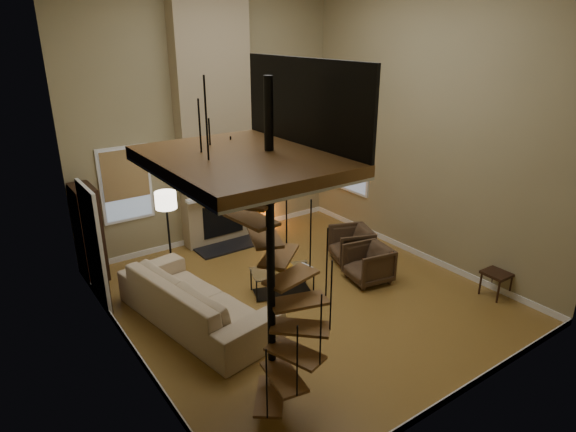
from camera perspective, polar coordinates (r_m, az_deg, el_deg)
ground at (r=8.93m, az=1.50°, el=-9.21°), size 6.00×6.50×0.01m
back_wall at (r=10.65m, az=-9.05°, el=11.33°), size 6.00×0.02×5.50m
front_wall at (r=5.75m, az=21.46°, el=1.97°), size 6.00×0.02×5.50m
left_wall at (r=6.62m, az=-19.66°, el=4.58°), size 0.02×6.50×5.50m
right_wall at (r=9.98m, az=15.85°, el=10.17°), size 0.02×6.50×5.50m
baseboard_back at (r=11.39m, az=-8.27°, el=-2.13°), size 6.00×0.02×0.12m
baseboard_front at (r=7.05m, az=18.37°, el=-19.16°), size 6.00×0.02×0.12m
baseboard_left at (r=7.77m, az=-17.13°, el=-14.78°), size 0.02×6.50×0.12m
baseboard_right at (r=10.76m, az=14.42°, el=-4.02°), size 0.02×6.50×0.12m
chimney_breast at (r=10.48m, az=-8.57°, el=11.20°), size 1.60×0.38×5.50m
hearth at (r=10.86m, az=-6.62°, el=-3.47°), size 1.50×0.60×0.04m
firebox at (r=10.89m, az=-7.48°, el=-0.41°), size 0.95×0.02×0.72m
mantel at (r=10.62m, az=-7.42°, el=2.48°), size 1.70×0.18×0.06m
mirror_frame at (r=10.45m, az=-7.78°, el=6.73°), size 0.94×0.10×0.94m
mirror_disc at (r=10.46m, az=-7.81°, el=6.74°), size 0.80×0.01×0.80m
vase_left at (r=10.38m, az=-10.24°, el=2.77°), size 0.24×0.24×0.25m
vase_right at (r=10.89m, az=-4.77°, el=3.80°), size 0.20×0.20×0.21m
window_back at (r=10.20m, az=-18.20°, el=3.60°), size 1.02×0.06×1.52m
window_right at (r=11.53m, az=7.56°, el=6.42°), size 0.06×1.02×1.52m
entry_door at (r=8.85m, az=-21.40°, el=-3.41°), size 0.10×1.05×2.16m
loft at (r=5.24m, az=-4.45°, el=7.16°), size 1.70×2.20×1.09m
spiral_stair at (r=5.89m, az=-1.90°, el=-6.31°), size 1.47×1.47×4.06m
hutch at (r=9.82m, az=-22.01°, el=-1.74°), size 0.37×0.79×1.76m
sofa at (r=8.18m, az=-10.74°, el=-9.44°), size 1.65×3.12×0.87m
armchair_near at (r=10.16m, az=7.67°, el=-3.22°), size 0.99×0.98×0.71m
armchair_far at (r=9.42m, az=9.60°, el=-5.37°), size 0.88×0.86×0.69m
coffee_table at (r=8.89m, az=-0.68°, el=-7.21°), size 1.21×0.86×0.43m
bowl at (r=8.83m, az=-0.87°, el=-5.86°), size 0.39×0.39×0.10m
book at (r=8.88m, az=1.74°, el=-5.95°), size 0.24×0.31×0.03m
floor_lamp at (r=9.27m, az=-13.85°, el=0.99°), size 0.39×0.39×1.71m
accent_lamp at (r=11.81m, az=-2.05°, el=-0.07°), size 0.14×0.14×0.51m
side_chair at (r=9.50m, az=23.37°, el=-5.50°), size 0.46×0.45×0.96m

